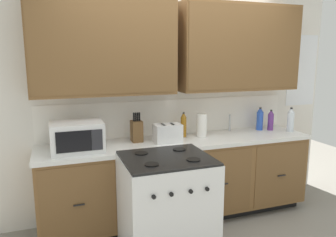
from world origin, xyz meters
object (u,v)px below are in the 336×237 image
microwave (77,137)px  toaster (168,133)px  stove_range (167,208)px  bottle_amber (184,125)px  bottle_violet (271,120)px  knife_block (137,131)px  bottle_clear (291,120)px  paper_towel_roll (202,125)px  bottle_blue (260,119)px

microwave → toaster: bearing=1.6°
microwave → stove_range: bearing=-39.6°
bottle_amber → bottle_violet: bearing=-2.0°
knife_block → bottle_amber: knife_block is taller
microwave → toaster: 0.91m
bottle_violet → bottle_clear: (0.17, -0.14, 0.02)m
toaster → paper_towel_roll: (0.43, 0.10, 0.03)m
bottle_amber → knife_block: bearing=-177.9°
bottle_clear → bottle_violet: bearing=140.1°
bottle_violet → microwave: bearing=-176.5°
knife_block → bottle_blue: knife_block is taller
knife_block → bottle_violet: size_ratio=1.24×
toaster → knife_block: knife_block is taller
toaster → knife_block: bearing=155.6°
knife_block → stove_range: bearing=-84.1°
toaster → bottle_blue: bearing=7.8°
bottle_clear → stove_range: bearing=-162.1°
bottle_violet → bottle_blue: (-0.12, 0.06, 0.01)m
stove_range → bottle_amber: bearing=58.4°
paper_towel_roll → bottle_blue: size_ratio=0.94×
microwave → bottle_violet: (2.28, 0.14, -0.02)m
bottle_violet → toaster: bearing=-175.2°
paper_towel_roll → bottle_amber: 0.20m
toaster → bottle_amber: (0.24, 0.15, 0.04)m
stove_range → microwave: (-0.69, 0.57, 0.57)m
stove_range → knife_block: (-0.08, 0.73, 0.55)m
bottle_amber → bottle_clear: bearing=-8.1°
bottle_clear → bottle_blue: bearing=145.4°
bottle_violet → bottle_amber: 1.13m
stove_range → paper_towel_roll: bearing=46.6°
stove_range → bottle_blue: (1.47, 0.77, 0.57)m
toaster → bottle_violet: size_ratio=1.12×
bottle_blue → bottle_clear: (0.29, -0.20, 0.01)m
microwave → bottle_blue: (2.16, 0.20, -0.01)m
knife_block → bottle_violet: (1.66, -0.02, 0.01)m
knife_block → bottle_blue: (1.55, 0.04, 0.02)m
bottle_violet → stove_range: bearing=-155.8°
knife_block → bottle_amber: size_ratio=1.11×
bottle_violet → bottle_amber: bearing=178.0°
knife_block → bottle_amber: (0.54, 0.02, 0.02)m
toaster → bottle_clear: 1.54m
paper_towel_roll → bottle_blue: 0.82m
toaster → knife_block: (-0.30, 0.13, 0.02)m
paper_towel_roll → bottle_clear: size_ratio=0.90×
bottle_violet → bottle_blue: size_ratio=0.90×
stove_range → bottle_amber: (0.46, 0.75, 0.57)m
bottle_blue → bottle_clear: 0.35m
toaster → bottle_clear: size_ratio=0.97×
microwave → bottle_clear: size_ratio=1.66×
microwave → bottle_amber: (1.15, 0.18, -0.00)m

